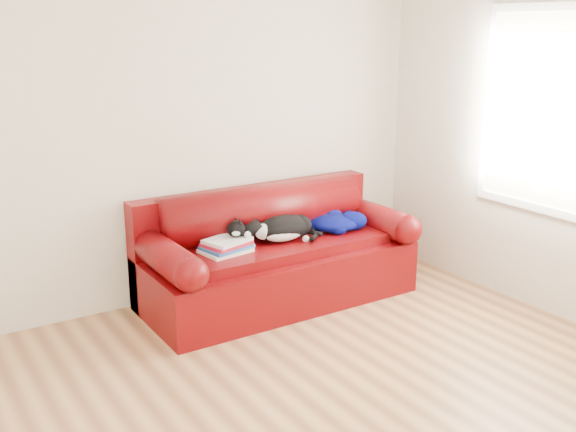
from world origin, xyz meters
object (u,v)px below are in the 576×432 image
at_px(sofa_base, 278,272).
at_px(book_stack, 226,246).
at_px(cat, 283,229).
at_px(blanket, 336,222).

relative_size(sofa_base, book_stack, 5.67).
xyz_separation_m(book_stack, cat, (0.49, 0.01, 0.05)).
bearing_deg(blanket, sofa_base, 178.11).
bearing_deg(cat, blanket, 7.67).
bearing_deg(blanket, book_stack, -178.37).
height_order(sofa_base, blanket, blanket).
height_order(sofa_base, book_stack, book_stack).
bearing_deg(book_stack, blanket, 1.63).
xyz_separation_m(sofa_base, cat, (0.02, -0.04, 0.36)).
distance_m(book_stack, cat, 0.49).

